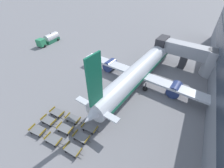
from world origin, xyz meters
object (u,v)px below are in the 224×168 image
baggage_dolly_row_near_col_b (53,140)px  baggage_dolly_row_mid_b_col_c (90,128)px  airplane (140,70)px  baggage_dolly_row_mid_a_col_b (65,129)px  baggage_dolly_row_near_col_c (73,150)px  fuel_tanker_primary (50,39)px  baggage_dolly_row_mid_b_col_a (57,113)px  baggage_dolly_row_mid_a_col_a (49,121)px  baggage_dolly_row_near_col_a (38,131)px  baggage_dolly_row_mid_b_col_b (73,119)px  baggage_dolly_row_mid_a_col_c (81,137)px

baggage_dolly_row_near_col_b → baggage_dolly_row_mid_b_col_c: (3.68, 4.51, 0.00)m
airplane → baggage_dolly_row_mid_a_col_b: 20.24m
baggage_dolly_row_near_col_c → baggage_dolly_row_mid_a_col_b: 4.14m
fuel_tanker_primary → baggage_dolly_row_mid_b_col_a: fuel_tanker_primary is taller
baggage_dolly_row_near_col_c → baggage_dolly_row_mid_b_col_c: (-0.04, 4.31, 0.00)m
fuel_tanker_primary → airplane: bearing=-9.3°
baggage_dolly_row_mid_a_col_a → baggage_dolly_row_mid_b_col_c: same height
airplane → baggage_dolly_row_near_col_b: 22.56m
fuel_tanker_primary → baggage_dolly_row_near_col_b: 40.57m
baggage_dolly_row_near_col_a → baggage_dolly_row_mid_b_col_c: same height
baggage_dolly_row_near_col_b → fuel_tanker_primary: bearing=137.3°
airplane → baggage_dolly_row_mid_b_col_b: airplane is taller
baggage_dolly_row_near_col_a → baggage_dolly_row_mid_a_col_c: 7.43m
baggage_dolly_row_near_col_b → baggage_dolly_row_near_col_c: same height
fuel_tanker_primary → baggage_dolly_row_near_col_b: bearing=-42.7°
baggage_dolly_row_mid_b_col_a → baggage_dolly_row_mid_b_col_c: same height
airplane → fuel_tanker_primary: bearing=170.7°
baggage_dolly_row_mid_b_col_a → baggage_dolly_row_mid_b_col_c: bearing=1.6°
baggage_dolly_row_near_col_b → baggage_dolly_row_mid_a_col_b: size_ratio=0.99×
baggage_dolly_row_near_col_a → baggage_dolly_row_near_col_b: same height
baggage_dolly_row_mid_a_col_a → airplane: bearing=64.0°
baggage_dolly_row_near_col_a → baggage_dolly_row_near_col_c: 7.19m
airplane → baggage_dolly_row_near_col_c: 21.68m
baggage_dolly_row_mid_a_col_b → baggage_dolly_row_near_col_a: bearing=-146.5°
baggage_dolly_row_mid_a_col_b → baggage_dolly_row_mid_b_col_a: 4.15m
baggage_dolly_row_mid_a_col_b → baggage_dolly_row_mid_b_col_b: bearing=94.8°
airplane → baggage_dolly_row_near_col_b: (-5.98, -21.61, -2.49)m
fuel_tanker_primary → baggage_dolly_row_mid_a_col_a: 36.49m
baggage_dolly_row_mid_a_col_c → fuel_tanker_primary: bearing=143.1°
baggage_dolly_row_mid_a_col_b → baggage_dolly_row_mid_a_col_c: 3.33m
baggage_dolly_row_near_col_a → baggage_dolly_row_mid_b_col_b: same height
baggage_dolly_row_mid_b_col_a → baggage_dolly_row_near_col_a: bearing=-90.0°
baggage_dolly_row_near_col_b → baggage_dolly_row_mid_b_col_c: size_ratio=1.00×
airplane → baggage_dolly_row_mid_a_col_c: airplane is taller
baggage_dolly_row_mid_a_col_c → baggage_dolly_row_mid_b_col_b: size_ratio=0.99×
airplane → baggage_dolly_row_mid_b_col_a: 19.88m
baggage_dolly_row_near_col_c → baggage_dolly_row_mid_b_col_b: size_ratio=0.99×
baggage_dolly_row_near_col_a → baggage_dolly_row_mid_a_col_a: bearing=89.6°
baggage_dolly_row_mid_a_col_c → baggage_dolly_row_mid_a_col_b: bearing=-179.0°
airplane → baggage_dolly_row_mid_a_col_a: size_ratio=11.76×
airplane → baggage_dolly_row_mid_b_col_c: bearing=-97.7°
baggage_dolly_row_near_col_c → baggage_dolly_row_mid_a_col_a: same height
fuel_tanker_primary → baggage_dolly_row_mid_b_col_c: 40.63m
baggage_dolly_row_near_col_c → baggage_dolly_row_mid_b_col_c: same height
baggage_dolly_row_mid_b_col_c → airplane: bearing=82.3°
baggage_dolly_row_near_col_a → baggage_dolly_row_mid_b_col_b: size_ratio=1.01×
baggage_dolly_row_mid_a_col_c → baggage_dolly_row_near_col_c: bearing=-85.1°
baggage_dolly_row_mid_a_col_a → baggage_dolly_row_near_col_c: bearing=-16.2°
airplane → baggage_dolly_row_near_col_a: (-9.46, -21.67, -2.49)m
baggage_dolly_row_mid_a_col_b → baggage_dolly_row_mid_b_col_c: 4.08m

